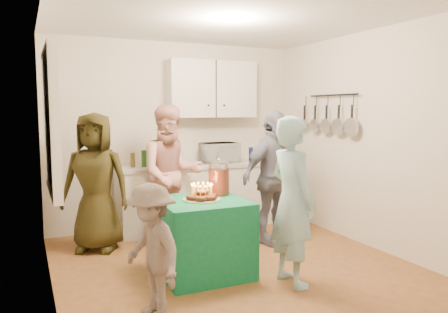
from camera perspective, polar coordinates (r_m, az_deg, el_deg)
name	(u,v)px	position (r m, az deg, el deg)	size (l,w,h in m)	color
floor	(238,269)	(4.73, 1.84, -14.43)	(4.00, 4.00, 0.00)	brown
ceiling	(239,14)	(4.52, 1.95, 18.13)	(4.00, 4.00, 0.00)	white
back_wall	(176,135)	(6.29, -6.32, 2.82)	(3.60, 3.60, 0.00)	silver
left_wall	(48,152)	(3.97, -21.99, 0.50)	(4.00, 4.00, 0.00)	silver
right_wall	(374,140)	(5.49, 18.96, 2.04)	(4.00, 4.00, 0.00)	silver
window_night	(49,122)	(4.26, -21.92, 4.22)	(0.04, 1.00, 1.20)	black
counter	(197,197)	(6.18, -3.57, -5.34)	(2.20, 0.58, 0.86)	white
countertop	(197,165)	(6.11, -3.60, -1.16)	(2.24, 0.62, 0.05)	beige
upper_cabinet	(212,89)	(6.32, -1.60, 8.77)	(1.30, 0.30, 0.80)	white
pot_rack	(331,114)	(5.95, 13.83, 5.39)	(0.12, 1.00, 0.60)	black
microwave	(219,153)	(6.23, -0.62, 0.52)	(0.51, 0.34, 0.28)	white
party_table	(202,237)	(4.49, -2.85, -10.44)	(0.85, 0.85, 0.76)	#106E43
donut_cake	(202,191)	(4.36, -2.91, -4.57)	(0.38, 0.38, 0.18)	#381C0C
punch_jar	(219,179)	(4.62, -0.68, -2.95)	(0.22, 0.22, 0.34)	red
man_birthday	(292,201)	(4.18, 8.90, -5.77)	(0.59, 0.39, 1.60)	#9BD0E2
woman_back_left	(96,182)	(5.34, -16.43, -3.21)	(0.80, 0.52, 1.63)	#4F4516
woman_back_center	(172,174)	(5.46, -6.85, -2.34)	(0.84, 0.65, 1.72)	#D5746F
woman_back_right	(272,177)	(5.43, 6.34, -2.72)	(0.97, 0.40, 1.65)	black
child_near_left	(152,250)	(3.61, -9.41, -12.01)	(0.70, 0.40, 1.08)	#5E514B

